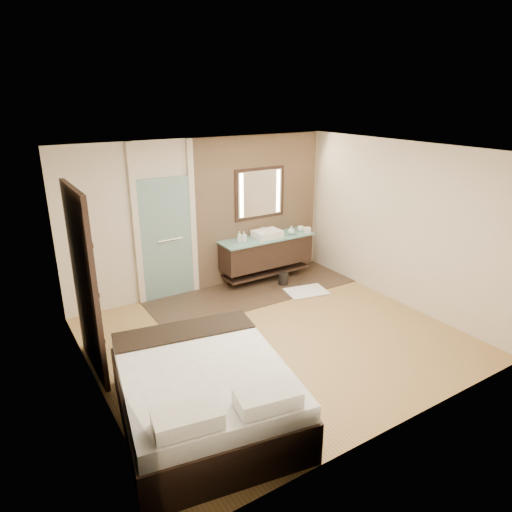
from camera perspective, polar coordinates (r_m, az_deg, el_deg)
floor at (r=6.82m, az=2.41°, el=-10.17°), size 5.00×5.00×0.00m
tile_strip at (r=8.30m, az=-0.40°, el=-4.38°), size 3.80×1.30×0.01m
stone_wall at (r=8.61m, az=0.28°, el=5.96°), size 2.60×0.08×2.70m
vanity at (r=8.59m, az=1.31°, el=0.58°), size 1.85×0.55×0.88m
mirror_unit at (r=8.50m, az=0.48°, el=7.86°), size 1.06×0.04×0.96m
frosted_door at (r=7.86m, az=-11.18°, el=2.68°), size 1.10×0.12×2.70m
shoji_partition at (r=5.95m, az=-20.61°, el=-3.15°), size 0.06×1.20×2.40m
bed at (r=5.18m, az=-6.51°, el=-16.54°), size 2.07×2.42×0.83m
bath_mat at (r=8.30m, az=6.32°, el=-4.42°), size 0.80×0.63×0.02m
waste_bin at (r=8.56m, az=3.43°, el=-2.86°), size 0.20×0.20×0.23m
tissue_box at (r=8.82m, az=6.40°, el=3.25°), size 0.15×0.15×0.10m
soap_bottle_a at (r=8.17m, az=-2.08°, el=2.40°), size 0.10×0.10×0.20m
soap_bottle_b at (r=8.22m, az=-1.50°, el=2.46°), size 0.11×0.11×0.19m
soap_bottle_c at (r=8.66m, az=4.44°, el=3.23°), size 0.15×0.15×0.17m
cup at (r=8.92m, az=5.61°, el=3.44°), size 0.14×0.14×0.09m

